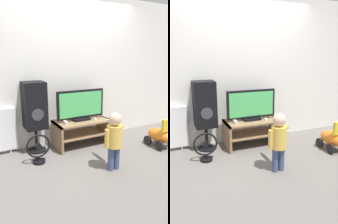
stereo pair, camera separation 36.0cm
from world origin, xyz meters
TOP-DOWN VIEW (x-y plane):
  - ground_plane at (0.00, 0.00)m, footprint 16.00×16.00m
  - wall_back at (0.00, 0.59)m, footprint 10.00×0.06m
  - tv_stand at (0.00, 0.26)m, footprint 0.96×0.51m
  - television at (0.00, 0.28)m, footprint 0.88×0.20m
  - game_console at (-0.32, 0.22)m, footprint 0.05×0.16m
  - remote_primary at (0.23, 0.17)m, footprint 0.08×0.13m
  - child at (0.00, -0.73)m, footprint 0.32×0.47m
  - speaker_tower at (-0.79, 0.37)m, footprint 0.35×0.35m
  - floor_fan at (-0.88, -0.07)m, footprint 0.37×0.19m
  - ride_on_toy at (1.21, -0.46)m, footprint 0.34×0.51m

SIDE VIEW (x-z plane):
  - ground_plane at x=0.00m, z-range 0.00..0.00m
  - ride_on_toy at x=1.21m, z-range -0.06..0.47m
  - floor_fan at x=-0.88m, z-range -0.02..0.43m
  - tv_stand at x=0.00m, z-range 0.07..0.53m
  - remote_primary at x=0.23m, z-range 0.46..0.49m
  - game_console at x=-0.32m, z-range 0.46..0.51m
  - child at x=0.00m, z-range 0.07..0.91m
  - television at x=0.00m, z-range 0.46..0.99m
  - speaker_tower at x=-0.79m, z-range 0.18..1.36m
  - wall_back at x=0.00m, z-range 0.00..2.60m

